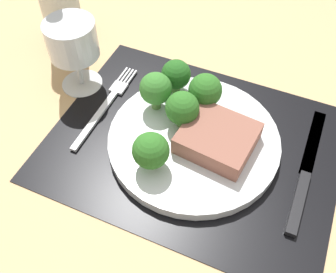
{
  "coord_description": "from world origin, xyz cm",
  "views": [
    {
      "loc": [
        10.41,
        -33.38,
        45.99
      ],
      "look_at": [
        -3.52,
        -1.49,
        1.9
      ],
      "focal_mm": 40.95,
      "sensor_mm": 36.0,
      "label": 1
    }
  ],
  "objects_px": {
    "steak": "(218,137)",
    "knife": "(305,177)",
    "wine_glass": "(73,43)",
    "plate": "(194,140)",
    "fork": "(106,105)"
  },
  "relations": [
    {
      "from": "steak",
      "to": "fork",
      "type": "height_order",
      "value": "steak"
    },
    {
      "from": "wine_glass",
      "to": "steak",
      "type": "bearing_deg",
      "value": -9.71
    },
    {
      "from": "steak",
      "to": "knife",
      "type": "distance_m",
      "value": 0.13
    },
    {
      "from": "knife",
      "to": "wine_glass",
      "type": "xyz_separation_m",
      "value": [
        -0.39,
        0.04,
        0.08
      ]
    },
    {
      "from": "plate",
      "to": "steak",
      "type": "distance_m",
      "value": 0.04
    },
    {
      "from": "fork",
      "to": "knife",
      "type": "distance_m",
      "value": 0.32
    },
    {
      "from": "plate",
      "to": "wine_glass",
      "type": "height_order",
      "value": "wine_glass"
    },
    {
      "from": "steak",
      "to": "wine_glass",
      "type": "bearing_deg",
      "value": 170.29
    },
    {
      "from": "knife",
      "to": "wine_glass",
      "type": "relative_size",
      "value": 1.89
    },
    {
      "from": "steak",
      "to": "fork",
      "type": "relative_size",
      "value": 0.52
    },
    {
      "from": "wine_glass",
      "to": "fork",
      "type": "bearing_deg",
      "value": -26.15
    },
    {
      "from": "steak",
      "to": "wine_glass",
      "type": "height_order",
      "value": "wine_glass"
    },
    {
      "from": "fork",
      "to": "wine_glass",
      "type": "height_order",
      "value": "wine_glass"
    },
    {
      "from": "steak",
      "to": "plate",
      "type": "bearing_deg",
      "value": -176.94
    },
    {
      "from": "steak",
      "to": "knife",
      "type": "xyz_separation_m",
      "value": [
        0.13,
        0.0,
        -0.03
      ]
    }
  ]
}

